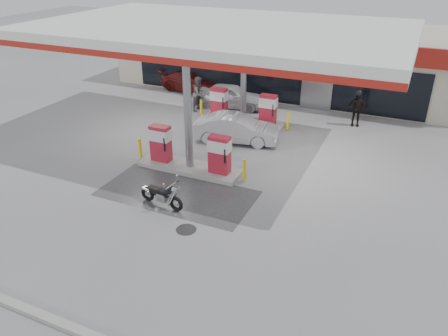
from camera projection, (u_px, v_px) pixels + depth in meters
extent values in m
plane|color=gray|center=(166.00, 191.00, 17.13)|extent=(90.00, 90.00, 0.00)
cube|color=#4C4C4F|center=(177.00, 193.00, 16.94)|extent=(6.00, 3.00, 0.00)
cylinder|color=#38383A|center=(186.00, 230.00, 14.77)|extent=(0.70, 0.70, 0.01)
cube|color=gray|center=(27.00, 310.00, 11.41)|extent=(28.00, 0.25, 0.15)
cube|color=beige|center=(288.00, 56.00, 29.21)|extent=(22.00, 8.00, 4.00)
cube|color=black|center=(268.00, 80.00, 26.21)|extent=(18.00, 0.10, 2.60)
cube|color=#A01C13|center=(269.00, 44.00, 25.20)|extent=(22.00, 0.25, 1.00)
cube|color=navy|center=(397.00, 56.00, 22.59)|extent=(3.50, 0.12, 0.80)
cube|color=gray|center=(317.00, 91.00, 25.21)|extent=(1.80, 0.14, 2.20)
cube|color=silver|center=(219.00, 31.00, 18.78)|extent=(16.00, 10.00, 0.60)
cube|color=#A01C13|center=(158.00, 60.00, 14.84)|extent=(16.00, 0.12, 0.24)
cube|color=#A01C13|center=(259.00, 20.00, 22.88)|extent=(16.00, 0.12, 0.24)
cylinder|color=gray|center=(188.00, 112.00, 17.57)|extent=(0.32, 0.32, 5.00)
cylinder|color=gray|center=(244.00, 76.00, 22.45)|extent=(0.32, 0.32, 5.00)
cube|color=#9E9E99|center=(190.00, 168.00, 18.71)|extent=(4.50, 1.30, 0.18)
cube|color=#AA1C2F|center=(161.00, 143.00, 18.82)|extent=(0.85, 0.48, 1.60)
cube|color=#AA1C2F|center=(220.00, 155.00, 17.79)|extent=(0.85, 0.48, 1.60)
cube|color=silver|center=(160.00, 135.00, 18.64)|extent=(0.88, 0.52, 0.50)
cube|color=silver|center=(219.00, 146.00, 17.61)|extent=(0.88, 0.52, 0.50)
cylinder|color=yellow|center=(140.00, 148.00, 19.42)|extent=(0.14, 0.14, 0.90)
cylinder|color=yellow|center=(244.00, 169.00, 17.59)|extent=(0.14, 0.14, 0.90)
cube|color=#9E9E99|center=(243.00, 122.00, 23.58)|extent=(4.50, 1.30, 0.18)
cube|color=#AA1C2F|center=(219.00, 103.00, 23.69)|extent=(0.85, 0.48, 1.60)
cube|color=#AA1C2F|center=(268.00, 110.00, 22.66)|extent=(0.85, 0.48, 1.60)
cube|color=silver|center=(219.00, 96.00, 23.51)|extent=(0.88, 0.52, 0.50)
cube|color=silver|center=(268.00, 102.00, 22.48)|extent=(0.88, 0.52, 0.50)
cylinder|color=yellow|center=(201.00, 108.00, 24.29)|extent=(0.14, 0.14, 0.90)
cylinder|color=yellow|center=(288.00, 121.00, 22.46)|extent=(0.14, 0.14, 0.90)
torus|color=black|center=(176.00, 204.00, 15.70)|extent=(0.60, 0.22, 0.59)
torus|color=black|center=(148.00, 194.00, 16.34)|extent=(0.60, 0.22, 0.59)
cube|color=gray|center=(162.00, 197.00, 15.97)|extent=(0.42, 0.29, 0.29)
cube|color=black|center=(159.00, 194.00, 15.99)|extent=(0.88, 0.22, 0.08)
ellipsoid|color=black|center=(165.00, 191.00, 15.75)|extent=(0.58, 0.39, 0.27)
cube|color=black|center=(155.00, 189.00, 16.01)|extent=(0.56, 0.31, 0.10)
cylinder|color=silver|center=(171.00, 186.00, 15.48)|extent=(0.14, 0.74, 0.04)
sphere|color=silver|center=(174.00, 190.00, 15.48)|extent=(0.18, 0.18, 0.18)
cylinder|color=silver|center=(155.00, 194.00, 16.35)|extent=(0.88, 0.20, 0.08)
imported|color=silver|center=(231.00, 96.00, 25.70)|extent=(4.25, 2.20, 1.38)
imported|color=#55555A|center=(199.00, 94.00, 25.14)|extent=(0.86, 1.05, 1.97)
imported|color=#AFB2B8|center=(236.00, 129.00, 21.14)|extent=(4.30, 2.25, 1.35)
imported|color=#551312|center=(193.00, 82.00, 28.47)|extent=(4.83, 2.65, 1.33)
imported|color=#9EA0A5|center=(348.00, 93.00, 26.58)|extent=(4.42, 2.42, 1.17)
imported|color=black|center=(356.00, 109.00, 22.96)|extent=(1.14, 0.67, 1.82)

